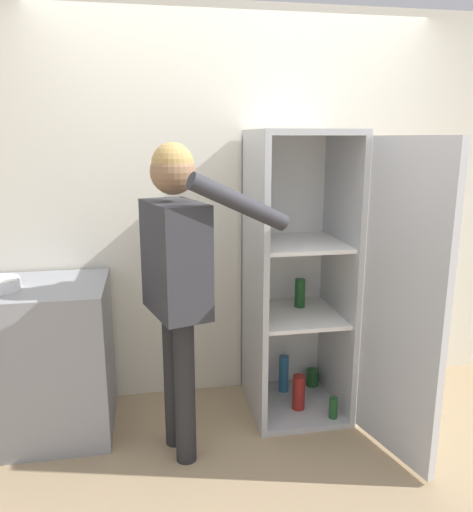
{
  "coord_description": "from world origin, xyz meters",
  "views": [
    {
      "loc": [
        -0.6,
        -2.28,
        1.74
      ],
      "look_at": [
        -0.07,
        0.61,
        1.04
      ],
      "focal_mm": 35.0,
      "sensor_mm": 36.0,
      "label": 1
    }
  ],
  "objects": [
    {
      "name": "ground_plane",
      "position": [
        0.0,
        0.0,
        0.0
      ],
      "size": [
        12.0,
        12.0,
        0.0
      ],
      "primitive_type": "plane",
      "color": "tan"
    },
    {
      "name": "person",
      "position": [
        -0.45,
        0.25,
        1.1
      ],
      "size": [
        0.76,
        0.56,
        1.72
      ],
      "color": "#262628",
      "rests_on": "ground_plane"
    },
    {
      "name": "counter",
      "position": [
        -1.23,
        0.61,
        0.46
      ],
      "size": [
        0.77,
        0.65,
        0.92
      ],
      "color": "gray",
      "rests_on": "ground_plane"
    },
    {
      "name": "wall_back",
      "position": [
        0.0,
        0.98,
        1.27
      ],
      "size": [
        7.0,
        0.06,
        2.55
      ],
      "color": "silver",
      "rests_on": "ground_plane"
    },
    {
      "name": "refrigerator",
      "position": [
        0.4,
        0.53,
        0.88
      ],
      "size": [
        0.78,
        1.22,
        1.78
      ],
      "color": "#B7BABC",
      "rests_on": "ground_plane"
    }
  ]
}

